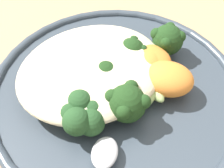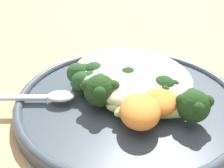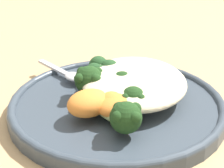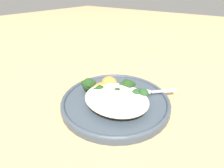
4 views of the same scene
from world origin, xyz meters
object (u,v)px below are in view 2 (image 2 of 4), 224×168
Objects in this scene: quinoa_mound at (132,74)px; broccoli_stalk_2 at (147,90)px; sweet_potato_chunk_2 at (159,97)px; plate at (128,102)px; broccoli_stalk_3 at (126,86)px; broccoli_stalk_1 at (155,94)px; broccoli_stalk_5 at (105,93)px; kale_tuft at (86,76)px; sweet_potato_chunk_1 at (154,100)px; spoon at (50,96)px; broccoli_stalk_0 at (179,107)px; broccoli_stalk_4 at (106,90)px; sweet_potato_chunk_0 at (140,111)px.

quinoa_mound is 1.94× the size of broccoli_stalk_2.
quinoa_mound reaches higher than sweet_potato_chunk_2.
broccoli_stalk_3 is (0.00, -0.00, 0.03)m from plate.
broccoli_stalk_1 is 1.11× the size of broccoli_stalk_5.
broccoli_stalk_1 is 1.82× the size of kale_tuft.
sweet_potato_chunk_1 reaches higher than plate.
broccoli_stalk_2 is 0.94× the size of spoon.
broccoli_stalk_4 is (-0.09, -0.03, -0.01)m from broccoli_stalk_0.
plate is 2.81× the size of broccoli_stalk_4.
broccoli_stalk_3 is at bearing -176.90° from spoon.
sweet_potato_chunk_2 is 0.14m from spoon.
sweet_potato_chunk_1 is at bearing -151.28° from broccoli_stalk_4.
broccoli_stalk_5 is (0.01, -0.06, 0.00)m from quinoa_mound.
broccoli_stalk_1 is 1.05× the size of broccoli_stalk_2.
plate is at bearing 178.81° from sweet_potato_chunk_1.
broccoli_stalk_5 reaches higher than broccoli_stalk_0.
broccoli_stalk_2 is at bearing 131.88° from broccoli_stalk_0.
kale_tuft is at bearing 61.52° from broccoli_stalk_3.
broccoli_stalk_2 is 1.72× the size of sweet_potato_chunk_1.
broccoli_stalk_3 is (-0.02, -0.02, 0.00)m from broccoli_stalk_2.
broccoli_stalk_3 reaches higher than sweet_potato_chunk_2.
broccoli_stalk_1 is at bearing 20.82° from kale_tuft.
broccoli_stalk_0 is 0.13m from kale_tuft.
broccoli_stalk_3 is 0.06m from sweet_potato_chunk_0.
sweet_potato_chunk_1 is (0.01, -0.01, -0.00)m from broccoli_stalk_1.
spoon is (-0.06, -0.08, 0.01)m from plate.
spoon is (-0.10, -0.09, -0.01)m from broccoli_stalk_1.
sweet_potato_chunk_1 is at bearing -1.19° from plate.
broccoli_stalk_5 reaches higher than broccoli_stalk_1.
broccoli_stalk_5 is at bearing 141.64° from broccoli_stalk_2.
broccoli_stalk_4 is 0.07m from sweet_potato_chunk_0.
broccoli_stalk_4 is at bearing -89.86° from quinoa_mound.
broccoli_stalk_2 is 1.29× the size of sweet_potato_chunk_2.
broccoli_stalk_1 is at bearing 126.46° from sweet_potato_chunk_1.
broccoli_stalk_1 is 0.10m from kale_tuft.
sweet_potato_chunk_2 is at bearing 98.51° from sweet_potato_chunk_0.
broccoli_stalk_2 reaches higher than broccoli_stalk_4.
broccoli_stalk_0 is 0.96× the size of broccoli_stalk_4.
broccoli_stalk_0 is at bearing 3.99° from plate.
sweet_potato_chunk_1 and sweet_potato_chunk_2 have the same top height.
broccoli_stalk_3 reaches higher than broccoli_stalk_4.
broccoli_stalk_0 reaches higher than quinoa_mound.
broccoli_stalk_0 reaches higher than sweet_potato_chunk_2.
sweet_potato_chunk_1 is (-0.03, -0.01, -0.00)m from broccoli_stalk_0.
sweet_potato_chunk_1 is at bearing -22.00° from quinoa_mound.
broccoli_stalk_0 is 0.03m from sweet_potato_chunk_1.
plate is at bearing 109.77° from broccoli_stalk_2.
broccoli_stalk_2 and sweet_potato_chunk_2 have the same top height.
broccoli_stalk_0 reaches higher than sweet_potato_chunk_1.
sweet_potato_chunk_1 is (0.04, 0.00, -0.00)m from broccoli_stalk_3.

